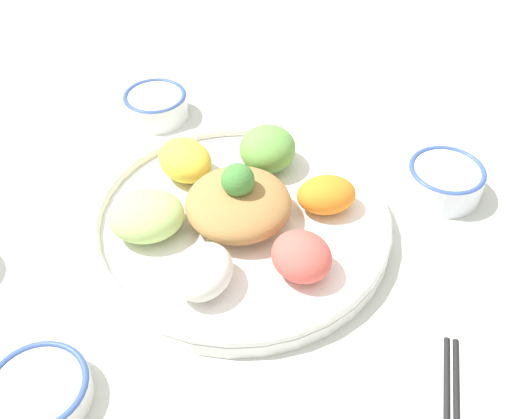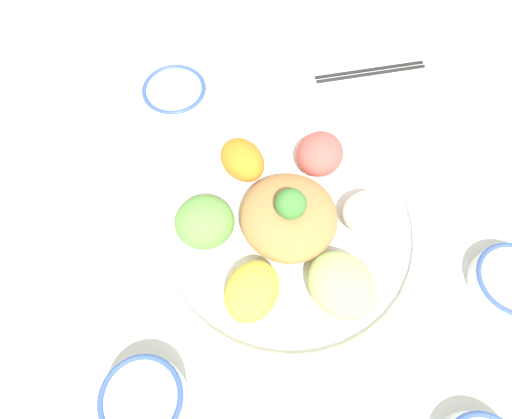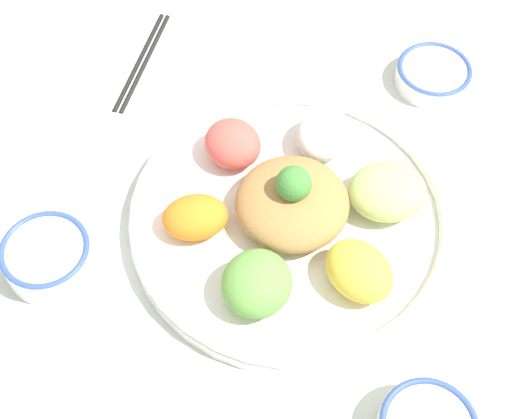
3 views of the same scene
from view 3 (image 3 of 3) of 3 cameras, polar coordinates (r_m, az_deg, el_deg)
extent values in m
plane|color=silver|center=(0.89, 2.21, -3.18)|extent=(2.40, 2.40, 0.00)
cylinder|color=white|center=(0.91, 2.82, -0.82)|extent=(0.41, 0.41, 0.02)
torus|color=white|center=(0.89, 2.86, -0.31)|extent=(0.41, 0.41, 0.02)
ellipsoid|color=orange|center=(0.87, -4.88, -0.62)|extent=(0.06, 0.08, 0.05)
ellipsoid|color=#6BAD4C|center=(0.81, 0.05, -5.93)|extent=(0.11, 0.11, 0.06)
ellipsoid|color=yellow|center=(0.83, 8.25, -4.89)|extent=(0.11, 0.10, 0.05)
ellipsoid|color=#B7DB7A|center=(0.90, 10.46, 1.42)|extent=(0.09, 0.10, 0.05)
ellipsoid|color=white|center=(0.95, 5.39, 6.04)|extent=(0.11, 0.10, 0.05)
ellipsoid|color=#E55B51|center=(0.93, -1.87, 5.28)|extent=(0.10, 0.10, 0.05)
ellipsoid|color=#AD7F47|center=(0.87, 2.92, 0.52)|extent=(0.14, 0.14, 0.06)
sphere|color=#478E3D|center=(0.84, 3.04, 2.09)|extent=(0.04, 0.04, 0.04)
cylinder|color=white|center=(1.08, 13.96, 10.35)|extent=(0.11, 0.11, 0.03)
torus|color=#38569E|center=(1.07, 14.10, 10.83)|extent=(0.11, 0.11, 0.01)
cylinder|color=#5B3319|center=(1.08, 14.07, 10.73)|extent=(0.09, 0.09, 0.00)
cylinder|color=white|center=(0.90, -16.26, -3.77)|extent=(0.11, 0.11, 0.04)
torus|color=#38569E|center=(0.88, -16.58, -3.09)|extent=(0.11, 0.11, 0.01)
cylinder|color=#5B3319|center=(0.88, -16.54, -3.18)|extent=(0.09, 0.09, 0.00)
cylinder|color=black|center=(1.11, -9.35, 11.74)|extent=(0.20, 0.08, 0.01)
cylinder|color=black|center=(1.10, -8.86, 11.66)|extent=(0.20, 0.08, 0.01)
camera|label=1|loc=(1.07, 3.25, 46.78)|focal=42.00mm
camera|label=2|loc=(0.45, 38.25, 23.85)|focal=30.00mm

